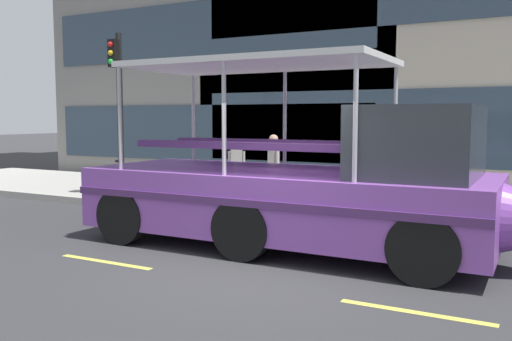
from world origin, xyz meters
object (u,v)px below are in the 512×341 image
at_px(pedestrian_mid_right, 273,161).
at_px(pedestrian_near_stern, 236,164).
at_px(duck_tour_boat, 311,189).
at_px(traffic_light_pole, 118,98).
at_px(pedestrian_mid_left, 378,168).
at_px(leaned_bicycle, 126,182).

height_order(pedestrian_mid_right, pedestrian_near_stern, pedestrian_mid_right).
bearing_deg(duck_tour_boat, pedestrian_mid_right, 124.55).
xyz_separation_m(traffic_light_pole, pedestrian_mid_left, (6.80, 0.93, -1.65)).
relative_size(traffic_light_pole, pedestrian_mid_left, 2.71).
relative_size(duck_tour_boat, pedestrian_mid_right, 5.26).
relative_size(traffic_light_pole, pedestrian_near_stern, 2.84).
height_order(duck_tour_boat, pedestrian_mid_right, duck_tour_boat).
distance_m(leaned_bicycle, pedestrian_mid_left, 6.62).
bearing_deg(pedestrian_near_stern, pedestrian_mid_left, 2.37).
distance_m(pedestrian_mid_left, pedestrian_near_stern, 3.62).
bearing_deg(duck_tour_boat, leaned_bicycle, 158.39).
bearing_deg(leaned_bicycle, pedestrian_mid_right, 15.75).
relative_size(leaned_bicycle, pedestrian_mid_left, 1.09).
bearing_deg(traffic_light_pole, pedestrian_near_stern, 13.77).
bearing_deg(leaned_bicycle, duck_tour_boat, -21.61).
distance_m(traffic_light_pole, pedestrian_mid_left, 7.06).
height_order(traffic_light_pole, pedestrian_mid_right, traffic_light_pole).
xyz_separation_m(duck_tour_boat, pedestrian_near_stern, (-3.42, 3.39, 0.04)).
xyz_separation_m(leaned_bicycle, pedestrian_near_stern, (2.90, 0.89, 0.54)).
height_order(leaned_bicycle, pedestrian_mid_left, pedestrian_mid_left).
xyz_separation_m(traffic_light_pole, duck_tour_boat, (6.61, -2.61, -1.73)).
height_order(pedestrian_mid_left, pedestrian_mid_right, pedestrian_mid_right).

